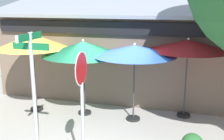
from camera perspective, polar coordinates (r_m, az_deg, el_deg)
ground_plane at (r=8.36m, az=-1.40°, el=-13.03°), size 28.00×28.00×0.10m
cafe_building at (r=12.25m, az=3.02°, el=4.24°), size 9.89×5.61×4.45m
street_sign_post at (r=6.76m, az=-15.96°, el=-2.47°), size 0.92×0.98×3.06m
stop_sign at (r=5.81m, az=-6.23°, el=-4.58°), size 0.07×0.71×2.75m
patio_umbrella_mustard_left at (r=9.70m, az=-16.12°, el=5.67°), size 2.43×2.43×2.77m
patio_umbrella_forest_green_center at (r=9.06m, az=-5.96°, el=4.39°), size 2.64×2.64×2.56m
patio_umbrella_royal_blue_right at (r=8.53m, az=4.65°, el=3.95°), size 2.60×2.60×2.52m
patio_umbrella_crimson_far_right at (r=9.08m, az=15.39°, el=4.85°), size 2.55×2.55×2.65m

